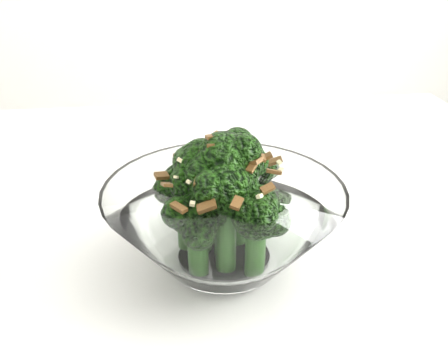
{
  "coord_description": "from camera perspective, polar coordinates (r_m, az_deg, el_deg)",
  "views": [
    {
      "loc": [
        0.05,
        -0.46,
        1.07
      ],
      "look_at": [
        0.08,
        -0.02,
        0.85
      ],
      "focal_mm": 40.0,
      "sensor_mm": 36.0,
      "label": 1
    }
  ],
  "objects": [
    {
      "name": "broccoli_dish",
      "position": [
        0.51,
        -0.03,
        -4.32
      ],
      "size": [
        0.24,
        0.24,
        0.15
      ],
      "color": "white",
      "rests_on": "table"
    },
    {
      "name": "table",
      "position": [
        0.71,
        -7.87,
        -6.96
      ],
      "size": [
        1.24,
        0.86,
        0.75
      ],
      "color": "white",
      "rests_on": "ground"
    }
  ]
}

